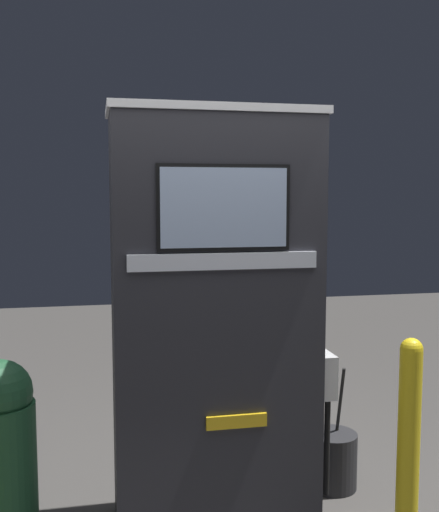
{
  "coord_description": "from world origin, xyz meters",
  "views": [
    {
      "loc": [
        -0.62,
        -2.88,
        1.77
      ],
      "look_at": [
        0.0,
        0.11,
        1.47
      ],
      "focal_mm": 42.0,
      "sensor_mm": 36.0,
      "label": 1
    }
  ],
  "objects_px": {
    "squeegee_bucket": "(332,460)",
    "gas_pump": "(216,319)",
    "safety_bollard": "(409,437)",
    "trash_bin": "(1,446)"
  },
  "relations": [
    {
      "from": "trash_bin",
      "to": "squeegee_bucket",
      "type": "distance_m",
      "value": 1.93
    },
    {
      "from": "gas_pump",
      "to": "squeegee_bucket",
      "type": "distance_m",
      "value": 1.23
    },
    {
      "from": "trash_bin",
      "to": "squeegee_bucket",
      "type": "xyz_separation_m",
      "value": [
        1.9,
        0.12,
        -0.3
      ]
    },
    {
      "from": "squeegee_bucket",
      "to": "trash_bin",
      "type": "bearing_deg",
      "value": -176.45
    },
    {
      "from": "gas_pump",
      "to": "trash_bin",
      "type": "relative_size",
      "value": 2.39
    },
    {
      "from": "gas_pump",
      "to": "safety_bollard",
      "type": "height_order",
      "value": "gas_pump"
    },
    {
      "from": "gas_pump",
      "to": "trash_bin",
      "type": "distance_m",
      "value": 1.3
    },
    {
      "from": "gas_pump",
      "to": "trash_bin",
      "type": "height_order",
      "value": "gas_pump"
    },
    {
      "from": "squeegee_bucket",
      "to": "gas_pump",
      "type": "bearing_deg",
      "value": -165.1
    },
    {
      "from": "gas_pump",
      "to": "squeegee_bucket",
      "type": "height_order",
      "value": "gas_pump"
    }
  ]
}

